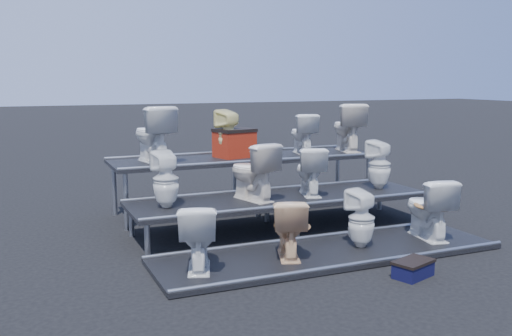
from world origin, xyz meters
name	(u,v)px	position (x,y,z in m)	size (l,w,h in m)	color
ground	(281,229)	(0.00, 0.00, 0.00)	(80.00, 80.00, 0.00)	black
tier_front	(329,253)	(0.00, -1.30, 0.03)	(4.20, 1.20, 0.06)	black
tier_mid	(281,213)	(0.00, 0.00, 0.23)	(4.20, 1.20, 0.46)	black
tier_back	(246,184)	(0.00, 1.30, 0.43)	(4.20, 1.20, 0.86)	black
toilet_0	(198,236)	(-1.61, -1.30, 0.42)	(0.40, 0.70, 0.72)	white
toilet_1	(288,227)	(-0.54, -1.30, 0.40)	(0.38, 0.67, 0.69)	#E2B484
toilet_2	(361,218)	(0.45, -1.30, 0.41)	(0.32, 0.32, 0.70)	white
toilet_3	(428,208)	(1.45, -1.30, 0.45)	(0.44, 0.77, 0.78)	white
toilet_4	(166,179)	(-1.62, 0.00, 0.82)	(0.33, 0.33, 0.73)	white
toilet_5	(252,171)	(-0.43, 0.00, 0.85)	(0.44, 0.76, 0.78)	silver
toilet_6	(310,171)	(0.44, 0.00, 0.80)	(0.38, 0.67, 0.69)	white
toilet_7	(379,164)	(1.61, 0.00, 0.82)	(0.32, 0.33, 0.72)	white
toilet_8	(153,134)	(-1.47, 1.30, 1.28)	(0.46, 0.81, 0.83)	white
toilet_9	(229,134)	(-0.29, 1.30, 1.23)	(0.34, 0.34, 0.75)	beige
toilet_10	(303,134)	(1.01, 1.30, 1.19)	(0.37, 0.65, 0.66)	white
toilet_11	(347,127)	(1.86, 1.30, 1.27)	(0.45, 0.80, 0.81)	silver
red_crate	(234,144)	(-0.17, 1.34, 1.06)	(0.55, 0.44, 0.40)	#A02611
step_stool	(413,270)	(0.45, -2.29, 0.08)	(0.43, 0.26, 0.15)	black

